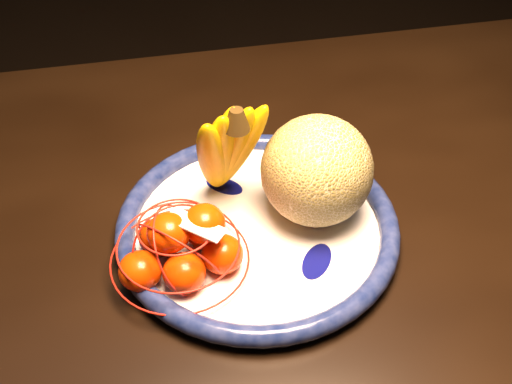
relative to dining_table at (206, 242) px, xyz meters
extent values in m
cube|color=black|center=(0.00, 0.00, 0.05)|extent=(1.39, 0.85, 0.04)
cylinder|color=black|center=(0.62, 0.36, -0.29)|extent=(0.06, 0.06, 0.65)
cylinder|color=white|center=(0.07, -0.07, 0.08)|extent=(0.34, 0.34, 0.01)
torus|color=#030E3A|center=(0.07, -0.07, 0.09)|extent=(0.38, 0.38, 0.03)
cylinder|color=white|center=(0.07, -0.07, 0.08)|extent=(0.17, 0.17, 0.01)
ellipsoid|color=#0A0C58|center=(0.13, -0.14, 0.09)|extent=(0.12, 0.14, 0.00)
ellipsoid|color=#0A0C58|center=(0.03, 0.02, 0.09)|extent=(0.13, 0.12, 0.00)
ellipsoid|color=#0A0C58|center=(-0.04, -0.07, 0.09)|extent=(0.12, 0.10, 0.00)
sphere|color=olive|center=(0.15, -0.05, 0.16)|extent=(0.15, 0.15, 0.15)
ellipsoid|color=#EFB00B|center=(0.02, -0.01, 0.18)|extent=(0.06, 0.12, 0.18)
ellipsoid|color=#EFB00B|center=(0.03, -0.01, 0.18)|extent=(0.04, 0.11, 0.19)
ellipsoid|color=#EFB00B|center=(0.03, -0.01, 0.18)|extent=(0.07, 0.10, 0.19)
ellipsoid|color=#EFB00B|center=(0.04, -0.01, 0.18)|extent=(0.09, 0.11, 0.19)
ellipsoid|color=#EFB00B|center=(0.05, 0.00, 0.18)|extent=(0.11, 0.10, 0.18)
cone|color=black|center=(0.03, -0.01, 0.27)|extent=(0.03, 0.03, 0.03)
ellipsoid|color=#ED4006|center=(-0.09, -0.13, 0.11)|extent=(0.05, 0.05, 0.05)
ellipsoid|color=#ED4006|center=(-0.04, -0.15, 0.11)|extent=(0.05, 0.05, 0.05)
ellipsoid|color=#ED4006|center=(0.01, -0.13, 0.11)|extent=(0.05, 0.05, 0.05)
ellipsoid|color=#ED4006|center=(-0.06, -0.08, 0.11)|extent=(0.05, 0.05, 0.05)
ellipsoid|color=#ED4006|center=(-0.01, -0.08, 0.11)|extent=(0.05, 0.05, 0.05)
ellipsoid|color=#ED4006|center=(-0.05, -0.11, 0.15)|extent=(0.05, 0.05, 0.05)
ellipsoid|color=#ED4006|center=(-0.01, -0.11, 0.15)|extent=(0.05, 0.05, 0.05)
torus|color=#B51A10|center=(-0.04, -0.11, 0.10)|extent=(0.18, 0.18, 0.00)
torus|color=#B51A10|center=(-0.04, -0.11, 0.13)|extent=(0.16, 0.16, 0.00)
torus|color=#B51A10|center=(-0.04, -0.11, 0.16)|extent=(0.10, 0.10, 0.00)
torus|color=#B51A10|center=(-0.04, -0.11, 0.12)|extent=(0.13, 0.08, 0.11)
torus|color=#B51A10|center=(-0.04, -0.11, 0.12)|extent=(0.08, 0.13, 0.11)
torus|color=#B51A10|center=(-0.04, -0.11, 0.12)|extent=(0.12, 0.12, 0.11)
cube|color=white|center=(-0.02, -0.12, 0.16)|extent=(0.07, 0.07, 0.01)
camera|label=1|loc=(-0.05, -0.65, 0.71)|focal=45.00mm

